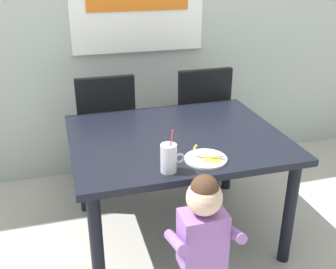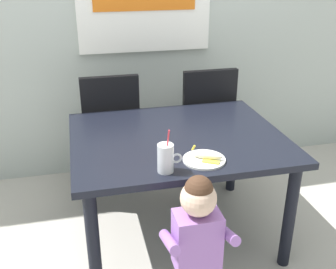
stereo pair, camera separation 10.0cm
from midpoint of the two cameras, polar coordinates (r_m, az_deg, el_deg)
The scene contains 8 objects.
ground_plane at distance 2.82m, azimuth 0.04°, elevation -13.71°, with size 24.00×24.00×0.00m, color #B7B2A8.
dining_table at distance 2.49m, azimuth 0.04°, elevation -2.07°, with size 1.29×1.05×0.73m.
dining_chair_left at distance 3.10m, azimuth -9.79°, elevation 1.17°, with size 0.44×0.45×0.96m.
dining_chair_right at distance 3.26m, azimuth 3.53°, elevation 2.59°, with size 0.44×0.45×0.96m.
toddler_standing at distance 1.96m, azimuth 3.49°, elevation -13.91°, with size 0.33×0.24×0.84m.
milk_cup at distance 2.01m, azimuth -1.30°, elevation -3.62°, with size 0.13×0.09×0.25m.
snack_plate at distance 2.16m, azimuth 4.09°, elevation -3.50°, with size 0.23×0.23×0.01m, color white.
peeled_banana at distance 2.15m, azimuth 4.55°, elevation -2.90°, with size 0.17×0.15×0.07m.
Camera 1 is at (-0.66, -2.13, 1.73)m, focal length 42.71 mm.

